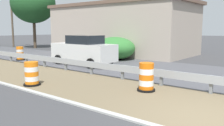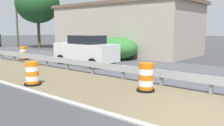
{
  "view_description": "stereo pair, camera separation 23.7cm",
  "coord_description": "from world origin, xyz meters",
  "px_view_note": "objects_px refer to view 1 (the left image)",
  "views": [
    {
      "loc": [
        -6.42,
        -1.97,
        2.43
      ],
      "look_at": [
        1.58,
        4.41,
        0.96
      ],
      "focal_mm": 38.55,
      "sensor_mm": 36.0,
      "label": 1
    },
    {
      "loc": [
        -6.27,
        -2.15,
        2.43
      ],
      "look_at": [
        1.58,
        4.41,
        0.96
      ],
      "focal_mm": 38.55,
      "sensor_mm": 36.0,
      "label": 2
    }
  ],
  "objects_px": {
    "traffic_barrel_mid": "(20,54)",
    "car_lead_far_lane": "(83,50)",
    "utility_pole_mid": "(12,15)",
    "traffic_barrel_nearest": "(146,78)",
    "utility_pole_near": "(116,7)",
    "traffic_barrel_close": "(32,75)"
  },
  "relations": [
    {
      "from": "traffic_barrel_close",
      "to": "traffic_barrel_mid",
      "type": "height_order",
      "value": "traffic_barrel_mid"
    },
    {
      "from": "traffic_barrel_mid",
      "to": "car_lead_far_lane",
      "type": "relative_size",
      "value": 0.23
    },
    {
      "from": "traffic_barrel_nearest",
      "to": "car_lead_far_lane",
      "type": "bearing_deg",
      "value": 63.83
    },
    {
      "from": "traffic_barrel_nearest",
      "to": "utility_pole_mid",
      "type": "height_order",
      "value": "utility_pole_mid"
    },
    {
      "from": "utility_pole_near",
      "to": "utility_pole_mid",
      "type": "bearing_deg",
      "value": 88.34
    },
    {
      "from": "utility_pole_mid",
      "to": "traffic_barrel_nearest",
      "type": "bearing_deg",
      "value": -109.02
    },
    {
      "from": "traffic_barrel_nearest",
      "to": "traffic_barrel_mid",
      "type": "xyz_separation_m",
      "value": [
        1.99,
        12.42,
        -0.03
      ]
    },
    {
      "from": "traffic_barrel_nearest",
      "to": "utility_pole_near",
      "type": "distance_m",
      "value": 12.02
    },
    {
      "from": "traffic_barrel_nearest",
      "to": "utility_pole_near",
      "type": "xyz_separation_m",
      "value": [
        8.27,
        7.89,
        3.73
      ]
    },
    {
      "from": "traffic_barrel_close",
      "to": "car_lead_far_lane",
      "type": "distance_m",
      "value": 6.2
    },
    {
      "from": "traffic_barrel_mid",
      "to": "utility_pole_mid",
      "type": "distance_m",
      "value": 15.17
    },
    {
      "from": "utility_pole_near",
      "to": "utility_pole_mid",
      "type": "distance_m",
      "value": 17.58
    },
    {
      "from": "traffic_barrel_nearest",
      "to": "traffic_barrel_close",
      "type": "height_order",
      "value": "traffic_barrel_nearest"
    },
    {
      "from": "utility_pole_mid",
      "to": "car_lead_far_lane",
      "type": "bearing_deg",
      "value": -106.2
    },
    {
      "from": "traffic_barrel_nearest",
      "to": "traffic_barrel_mid",
      "type": "distance_m",
      "value": 12.58
    },
    {
      "from": "car_lead_far_lane",
      "to": "utility_pole_mid",
      "type": "xyz_separation_m",
      "value": [
        5.4,
        18.59,
        3.23
      ]
    },
    {
      "from": "traffic_barrel_close",
      "to": "car_lead_far_lane",
      "type": "bearing_deg",
      "value": 24.15
    },
    {
      "from": "traffic_barrel_nearest",
      "to": "traffic_barrel_close",
      "type": "xyz_separation_m",
      "value": [
        -2.26,
        4.34,
        -0.05
      ]
    },
    {
      "from": "traffic_barrel_mid",
      "to": "traffic_barrel_close",
      "type": "bearing_deg",
      "value": -117.75
    },
    {
      "from": "traffic_barrel_mid",
      "to": "utility_pole_mid",
      "type": "bearing_deg",
      "value": 62.51
    },
    {
      "from": "car_lead_far_lane",
      "to": "utility_pole_near",
      "type": "bearing_deg",
      "value": -78.07
    },
    {
      "from": "utility_pole_mid",
      "to": "traffic_barrel_mid",
      "type": "bearing_deg",
      "value": -117.49
    }
  ]
}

